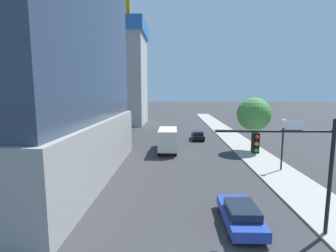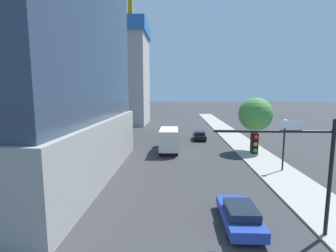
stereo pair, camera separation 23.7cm
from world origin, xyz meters
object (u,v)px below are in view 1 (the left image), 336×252
Objects in this scene: street_tree at (254,114)px; car_black at (198,135)px; traffic_light_pole at (296,156)px; street_lamp at (283,136)px; construction_building at (114,69)px; box_truck at (168,138)px; car_blue at (240,214)px.

street_tree is 1.63× the size of car_black.
traffic_light_pole is at bearing -101.36° from street_tree.
street_tree reaches higher than street_lamp.
construction_building is at bearing 113.53° from traffic_light_pole.
box_truck reaches higher than car_black.
traffic_light_pole is at bearing -66.47° from construction_building.
street_lamp is 0.69× the size of box_truck.
construction_building is at bearing 115.54° from box_truck.
street_tree is at bearing 92.35° from street_lamp.
car_black is (0.00, 26.43, 0.04)m from car_blue.
street_tree is 0.94× the size of box_truck.
traffic_light_pole is at bearing -110.56° from street_lamp.
box_truck is (13.85, -28.98, -11.59)m from construction_building.
street_tree is 19.80m from car_blue.
car_black is at bearing 127.81° from street_tree.
car_blue is 0.63× the size of box_truck.
traffic_light_pole reaches higher than car_blue.
box_truck is at bearing -119.86° from car_black.
car_black reaches higher than car_blue.
street_tree is 1.50× the size of car_blue.
traffic_light_pole is 1.47× the size of car_black.
traffic_light_pole is at bearing -21.27° from car_blue.
traffic_light_pole is 20.69m from box_truck.
box_truck is at bearing -64.46° from construction_building.
car_blue is (-2.46, 0.96, -3.73)m from traffic_light_pole.
street_lamp is (25.18, -37.03, -9.84)m from construction_building.
street_tree is at bearing 70.91° from car_blue.
car_black is at bearing 60.14° from box_truck.
construction_building is at bearing 131.66° from car_black.
car_blue is at bearing -68.59° from construction_building.
car_blue is (-6.33, -18.28, -4.23)m from street_tree.
car_blue is at bearing -75.63° from box_truck.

